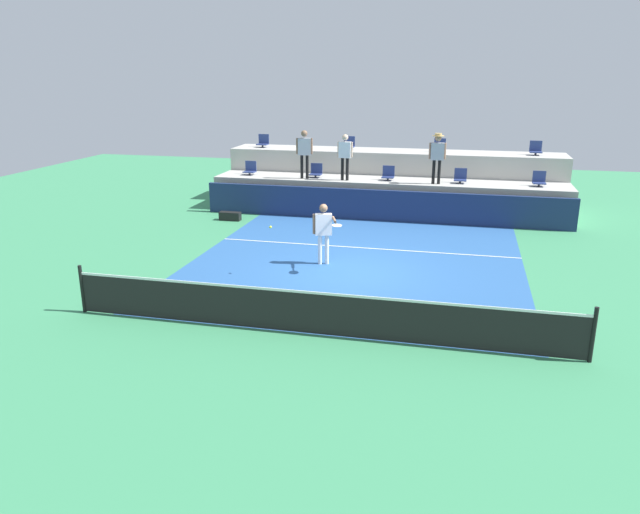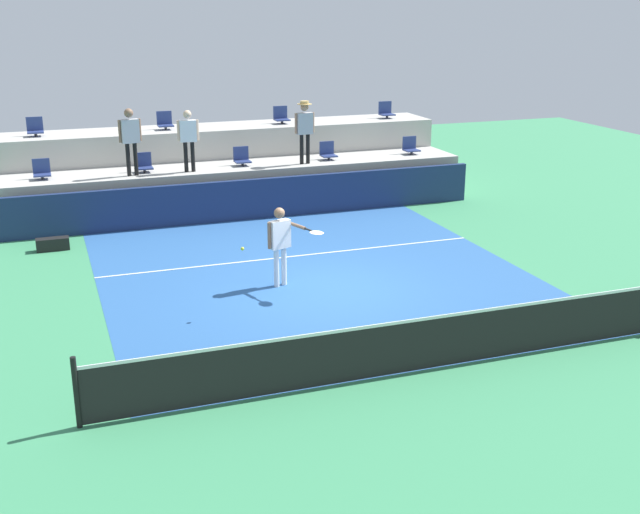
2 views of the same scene
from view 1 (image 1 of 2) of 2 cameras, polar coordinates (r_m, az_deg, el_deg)
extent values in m
plane|color=#388456|center=(15.93, 2.85, -1.51)|extent=(40.00, 40.00, 0.00)
cube|color=#285693|center=(16.86, 3.48, -0.45)|extent=(9.00, 10.00, 0.01)
cube|color=white|center=(18.18, 4.26, 0.86)|extent=(9.00, 0.06, 0.00)
cylinder|color=black|center=(14.18, -21.51, -2.81)|extent=(0.08, 0.08, 1.07)
cylinder|color=black|center=(12.02, 24.36, -6.71)|extent=(0.08, 0.08, 1.07)
cube|color=black|center=(12.10, -0.65, -5.33)|extent=(10.40, 0.01, 0.87)
cube|color=white|center=(11.94, -0.65, -3.40)|extent=(10.40, 0.02, 0.05)
cube|color=navy|center=(21.51, 5.85, 4.85)|extent=(13.00, 0.16, 1.10)
cube|color=#ADAAA3|center=(22.76, 6.31, 5.70)|extent=(13.00, 1.80, 1.25)
cube|color=#ADAAA3|center=(24.44, 6.89, 7.48)|extent=(13.00, 1.80, 2.10)
cylinder|color=#2D2D33|center=(23.73, -6.66, 7.82)|extent=(0.08, 0.08, 0.10)
cube|color=navy|center=(23.72, -6.67, 7.98)|extent=(0.44, 0.40, 0.04)
cube|color=navy|center=(23.85, -6.53, 8.55)|extent=(0.44, 0.04, 0.38)
cylinder|color=#2D2D33|center=(22.97, -0.42, 7.62)|extent=(0.08, 0.08, 0.10)
cube|color=navy|center=(22.96, -0.42, 7.80)|extent=(0.44, 0.40, 0.04)
cube|color=navy|center=(23.10, -0.32, 8.38)|extent=(0.44, 0.04, 0.38)
cylinder|color=#2D2D33|center=(22.48, 6.41, 7.31)|extent=(0.08, 0.08, 0.10)
cube|color=navy|center=(22.47, 6.42, 7.49)|extent=(0.44, 0.40, 0.04)
cube|color=navy|center=(22.61, 6.49, 8.08)|extent=(0.44, 0.04, 0.38)
cylinder|color=#2D2D33|center=(22.32, 13.07, 6.91)|extent=(0.08, 0.08, 0.10)
cube|color=navy|center=(22.31, 13.08, 7.09)|extent=(0.44, 0.40, 0.04)
cube|color=navy|center=(22.45, 13.12, 7.69)|extent=(0.44, 0.04, 0.38)
cylinder|color=#2D2D33|center=(22.47, 19.94, 6.39)|extent=(0.08, 0.08, 0.10)
cube|color=navy|center=(22.46, 19.96, 6.57)|extent=(0.44, 0.40, 0.04)
cube|color=navy|center=(22.60, 19.97, 7.17)|extent=(0.44, 0.04, 0.38)
cylinder|color=#2D2D33|center=(25.31, -5.44, 10.37)|extent=(0.08, 0.08, 0.10)
cube|color=navy|center=(25.30, -5.44, 10.53)|extent=(0.44, 0.40, 0.04)
cube|color=navy|center=(25.45, -5.32, 11.04)|extent=(0.44, 0.04, 0.38)
cylinder|color=#2D2D33|center=(24.40, 2.71, 10.18)|extent=(0.08, 0.08, 0.10)
cube|color=navy|center=(24.39, 2.71, 10.34)|extent=(0.44, 0.40, 0.04)
cube|color=navy|center=(24.54, 2.80, 10.88)|extent=(0.44, 0.04, 0.38)
cylinder|color=#2D2D33|center=(24.00, 11.18, 9.76)|extent=(0.08, 0.08, 0.10)
cube|color=navy|center=(23.99, 11.19, 9.93)|extent=(0.44, 0.40, 0.04)
cube|color=navy|center=(24.14, 11.24, 10.47)|extent=(0.44, 0.04, 0.38)
cylinder|color=#2D2D33|center=(24.11, 19.66, 9.14)|extent=(0.08, 0.08, 0.10)
cube|color=navy|center=(24.10, 19.67, 9.30)|extent=(0.44, 0.40, 0.04)
cube|color=navy|center=(24.26, 19.68, 9.85)|extent=(0.44, 0.04, 0.38)
cylinder|color=white|center=(16.53, 0.00, 0.71)|extent=(0.14, 0.14, 0.83)
cylinder|color=white|center=(16.54, 0.65, 0.73)|extent=(0.14, 0.14, 0.83)
cube|color=white|center=(16.35, 0.33, 3.09)|extent=(0.48, 0.31, 0.59)
sphere|color=#846047|center=(16.25, 0.33, 4.64)|extent=(0.28, 0.28, 0.22)
cylinder|color=#846047|center=(16.32, -0.58, 3.13)|extent=(0.09, 0.09, 0.55)
cylinder|color=#846047|center=(16.08, 1.34, 3.56)|extent=(0.23, 0.52, 0.07)
cylinder|color=black|center=(15.73, 1.48, 3.25)|extent=(0.12, 0.26, 0.04)
ellipsoid|color=silver|center=(15.46, 1.60, 3.00)|extent=(0.35, 0.39, 0.03)
cylinder|color=black|center=(22.71, -1.73, 8.50)|extent=(0.13, 0.13, 0.87)
cylinder|color=black|center=(22.70, -1.22, 8.50)|extent=(0.13, 0.13, 0.87)
cube|color=#B2B2B7|center=(22.61, -1.48, 10.37)|extent=(0.50, 0.27, 0.62)
sphere|color=#846047|center=(22.56, -1.49, 11.56)|extent=(0.28, 0.28, 0.24)
cylinder|color=#846047|center=(22.63, -2.18, 10.41)|extent=(0.08, 0.08, 0.58)
cylinder|color=#846047|center=(22.59, -0.79, 10.41)|extent=(0.08, 0.08, 0.58)
cylinder|color=black|center=(22.40, 2.12, 8.30)|extent=(0.12, 0.12, 0.82)
cylinder|color=black|center=(22.35, 2.59, 8.27)|extent=(0.12, 0.12, 0.82)
cube|color=white|center=(22.28, 2.38, 10.06)|extent=(0.46, 0.22, 0.58)
sphere|color=beige|center=(22.23, 2.39, 11.20)|extent=(0.24, 0.24, 0.22)
cylinder|color=beige|center=(22.35, 1.74, 10.14)|extent=(0.08, 0.08, 0.55)
cylinder|color=beige|center=(22.20, 3.02, 10.08)|extent=(0.08, 0.08, 0.55)
cylinder|color=black|center=(21.98, 10.66, 7.89)|extent=(0.12, 0.12, 0.85)
cylinder|color=black|center=(21.99, 11.17, 7.86)|extent=(0.12, 0.12, 0.85)
cube|color=#B2B2B7|center=(21.88, 11.02, 9.74)|extent=(0.47, 0.22, 0.60)
sphere|color=#A87A5B|center=(21.83, 11.09, 10.94)|extent=(0.25, 0.25, 0.23)
cylinder|color=#A87A5B|center=(21.87, 10.32, 9.82)|extent=(0.08, 0.08, 0.56)
cylinder|color=#A87A5B|center=(21.89, 11.72, 9.75)|extent=(0.08, 0.08, 0.56)
cylinder|color=tan|center=(21.82, 11.10, 11.15)|extent=(0.44, 0.44, 0.01)
cylinder|color=tan|center=(21.82, 11.11, 11.27)|extent=(0.26, 0.26, 0.09)
sphere|color=#CCE033|center=(15.44, -4.69, 2.83)|extent=(0.07, 0.07, 0.07)
cube|color=black|center=(21.79, -8.48, 3.83)|extent=(0.76, 0.28, 0.30)
camera|label=2|loc=(8.11, -75.18, 8.94)|focal=44.56mm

